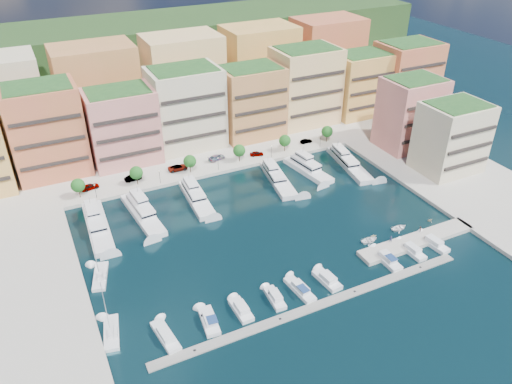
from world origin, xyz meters
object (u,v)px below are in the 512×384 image
Objects in this scene: lamppost_2 at (218,162)px; yacht_1 at (142,212)px; tree_0 at (78,185)px; lamppost_1 at (159,175)px; yacht_2 at (196,196)px; car_1 at (133,178)px; yacht_6 at (348,162)px; car_0 at (90,187)px; person_0 at (391,239)px; person_1 at (420,229)px; cruiser_5 at (327,280)px; car_2 at (178,168)px; sailboat_1 at (101,277)px; car_5 at (306,141)px; lamppost_3 at (271,150)px; cruiser_7 at (386,259)px; tender_2 at (399,228)px; cruiser_3 at (275,298)px; tender_1 at (373,236)px; tree_1 at (136,173)px; cruiser_8 at (412,251)px; cruiser_0 at (166,336)px; sailboat_0 at (112,333)px; yacht_5 at (307,168)px; car_3 at (217,157)px; cruiser_4 at (300,289)px; tree_4 at (285,141)px; car_4 at (257,154)px; cruiser_1 at (209,321)px; yacht_0 at (97,224)px; tree_2 at (190,161)px; tender_0 at (370,240)px; tree_5 at (327,131)px; lamppost_4 at (320,139)px; cruiser_9 at (433,243)px; tender_3 at (430,220)px; tree_3 at (239,151)px; lamppost_0 at (95,189)px.

yacht_1 is at bearing -154.92° from lamppost_2.
lamppost_1 is (22.00, -2.30, -0.92)m from tree_0.
car_1 is (-13.14, 16.50, 0.60)m from yacht_2.
yacht_6 is 76.84m from car_0.
person_0 reaches higher than person_1.
car_2 reaches higher than cruiser_5.
sailboat_1 is 3.28× the size of car_5.
lamppost_1 is 36.00m from lamppost_3.
sailboat_1 is at bearing -144.67° from yacht_2.
yacht_6 is at bearing 65.91° from cruiser_7.
lamppost_1 is at bearing 43.14° from tender_2.
sailboat_1 is 48.85m from car_2.
tender_1 is (32.14, 8.83, -0.16)m from cruiser_3.
tender_1 is 52.74m from car_5.
tree_1 reaches higher than yacht_2.
person_1 is at bearing 35.59° from cruiser_8.
lamppost_1 is at bearing 74.17° from cruiser_0.
yacht_2 is 49.99m from sailboat_0.
car_3 is at bearing 142.63° from yacht_5.
yacht_6 is at bearing 45.46° from cruiser_4.
lamppost_1 is at bearing 119.91° from yacht_2.
cruiser_5 is 21.18m from tender_1.
cruiser_4 is at bearing -115.95° from tree_4.
cruiser_1 is at bearing 163.11° from car_4.
tree_0 reaches higher than car_4.
sailboat_1 reaches higher than lamppost_2.
yacht_0 is at bearing 74.85° from tender_1.
cruiser_1 is 43.67m from cruiser_7.
car_0 is (-11.79, 61.21, 1.29)m from cruiser_1.
yacht_1 is at bearing -141.69° from tree_2.
cruiser_4 is at bearing -58.42° from tree_0.
tree_2 reaches higher than car_5.
lamppost_2 is (40.00, -2.30, -0.92)m from tree_0.
yacht_1 reaches higher than cruiser_1.
yacht_6 reaches higher than car_5.
sailboat_1 is 63.27m from tender_0.
tree_0 is 15.94m from car_1.
yacht_5 is (64.45, -13.07, -3.53)m from tree_0.
car_1 reaches higher than person_1.
car_5 is at bearing 161.62° from tree_5.
lamppost_4 is 5.61m from car_5.
car_5 is at bearing -51.16° from person_0.
cruiser_9 is 10.23m from tender_3.
cruiser_5 is at bearing -129.49° from yacht_6.
tree_3 is 44.07m from lamppost_0.
cruiser_9 is 1.79× the size of car_1.
yacht_0 is at bearing 66.29° from tender_3.
tender_3 is at bearing -89.86° from tender_0.
car_1 is 80.20m from person_1.
tender_1 is (60.28, -33.97, -0.82)m from yacht_0.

